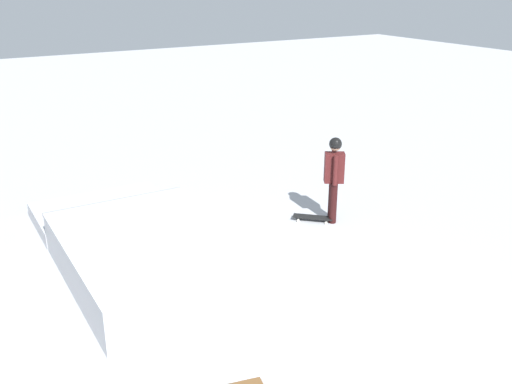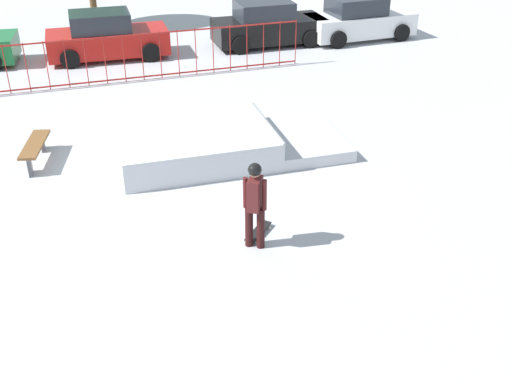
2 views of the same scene
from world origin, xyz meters
TOP-DOWN VIEW (x-y plane):
  - ground_plane at (0.00, 0.00)m, footprint 60.00×60.00m
  - skate_ramp at (1.76, 0.52)m, footprint 5.41×2.62m
  - skater at (1.60, -3.42)m, footprint 0.39×0.44m
  - skateboard at (1.77, -3.07)m, footprint 0.69×0.72m

SIDE VIEW (x-z plane):
  - ground_plane at x=0.00m, z-range 0.00..0.00m
  - skateboard at x=1.77m, z-range 0.03..0.12m
  - skate_ramp at x=1.76m, z-range -0.05..0.69m
  - skater at x=1.60m, z-range 0.14..1.87m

